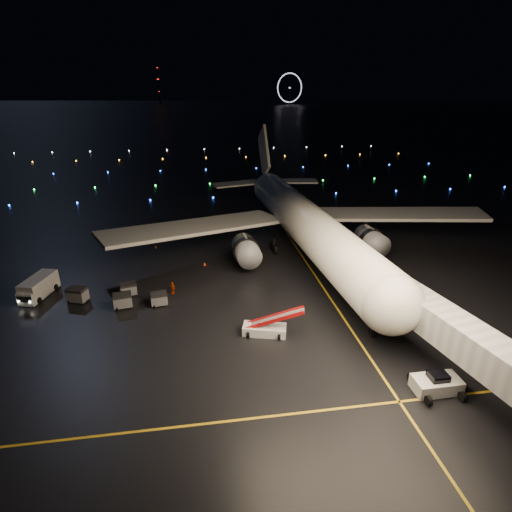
% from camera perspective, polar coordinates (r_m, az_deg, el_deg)
% --- Properties ---
extents(ground, '(2000.00, 2000.00, 0.00)m').
position_cam_1_polar(ground, '(335.46, -8.23, 18.22)').
color(ground, black).
rests_on(ground, ground).
extents(lane_centre, '(0.25, 80.00, 0.02)m').
position_cam_1_polar(lane_centre, '(57.60, 8.55, -2.93)').
color(lane_centre, gold).
rests_on(lane_centre, ground).
extents(lane_cross, '(60.00, 0.25, 0.02)m').
position_cam_1_polar(lane_cross, '(34.77, -8.15, -22.73)').
color(lane_cross, gold).
rests_on(lane_cross, ground).
extents(airliner, '(66.52, 63.56, 17.87)m').
position_cam_1_polar(airliner, '(65.57, 6.15, 8.67)').
color(airliner, silver).
rests_on(airliner, ground).
extents(pushback_tug, '(4.09, 2.16, 1.94)m').
position_cam_1_polar(pushback_tug, '(39.91, 24.42, -16.10)').
color(pushback_tug, silver).
rests_on(pushback_tug, ground).
extents(belt_loader, '(7.10, 3.63, 3.32)m').
position_cam_1_polar(belt_loader, '(43.49, 1.23, -9.24)').
color(belt_loader, silver).
rests_on(belt_loader, ground).
extents(service_truck, '(3.90, 7.33, 2.58)m').
position_cam_1_polar(service_truck, '(58.46, -28.57, -3.84)').
color(service_truck, silver).
rests_on(service_truck, ground).
extents(crew_c, '(0.96, 1.01, 1.68)m').
position_cam_1_polar(crew_c, '(53.14, -11.84, -4.47)').
color(crew_c, '#EC4603').
rests_on(crew_c, ground).
extents(safety_cone_0, '(0.58, 0.58, 0.55)m').
position_cam_1_polar(safety_cone_0, '(59.78, -1.64, -1.41)').
color(safety_cone_0, '#F4410F').
rests_on(safety_cone_0, ground).
extents(safety_cone_1, '(0.49, 0.49, 0.47)m').
position_cam_1_polar(safety_cone_1, '(60.54, -0.75, -1.12)').
color(safety_cone_1, '#F4410F').
rests_on(safety_cone_1, ground).
extents(safety_cone_2, '(0.49, 0.49, 0.48)m').
position_cam_1_polar(safety_cone_2, '(61.05, -7.37, -1.10)').
color(safety_cone_2, '#F4410F').
rests_on(safety_cone_2, ground).
extents(safety_cone_3, '(0.58, 0.58, 0.49)m').
position_cam_1_polar(safety_cone_3, '(69.28, -14.12, 1.33)').
color(safety_cone_3, '#F4410F').
rests_on(safety_cone_3, ground).
extents(ferris_wheel, '(49.33, 16.80, 52.00)m').
position_cam_1_polar(ferris_wheel, '(774.36, 4.83, 22.67)').
color(ferris_wheel, black).
rests_on(ferris_wheel, ground).
extents(radio_mast, '(1.80, 1.80, 64.00)m').
position_cam_1_polar(radio_mast, '(776.58, -13.74, 22.60)').
color(radio_mast, black).
rests_on(radio_mast, ground).
extents(taxiway_lights, '(164.00, 92.00, 0.36)m').
position_cam_1_polar(taxiway_lights, '(142.70, -6.94, 12.62)').
color(taxiway_lights, black).
rests_on(taxiway_lights, ground).
extents(baggage_cart_0, '(2.13, 1.64, 1.66)m').
position_cam_1_polar(baggage_cart_0, '(50.80, -13.67, -6.00)').
color(baggage_cart_0, slate).
rests_on(baggage_cart_0, ground).
extents(baggage_cart_1, '(2.40, 1.89, 1.83)m').
position_cam_1_polar(baggage_cart_1, '(51.48, -18.51, -6.07)').
color(baggage_cart_1, slate).
rests_on(baggage_cart_1, ground).
extents(baggage_cart_2, '(2.24, 1.80, 1.68)m').
position_cam_1_polar(baggage_cart_2, '(54.22, -17.75, -4.55)').
color(baggage_cart_2, slate).
rests_on(baggage_cart_2, ground).
extents(baggage_cart_3, '(2.62, 2.20, 1.90)m').
position_cam_1_polar(baggage_cart_3, '(54.81, -24.15, -5.10)').
color(baggage_cart_3, slate).
rests_on(baggage_cart_3, ground).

